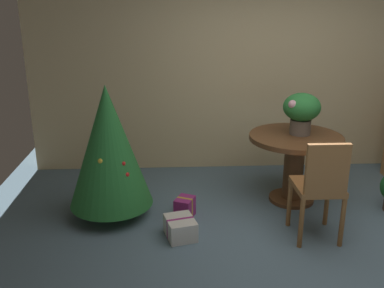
{
  "coord_description": "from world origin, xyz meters",
  "views": [
    {
      "loc": [
        -1.22,
        -3.29,
        2.14
      ],
      "look_at": [
        -1.03,
        0.61,
        0.84
      ],
      "focal_mm": 40.61,
      "sensor_mm": 36.0,
      "label": 1
    }
  ],
  "objects_px": {
    "wooden_chair_near": "(321,185)",
    "gift_box_purple": "(185,208)",
    "holiday_tree": "(109,146)",
    "flower_vase": "(302,110)",
    "round_dining_table": "(295,155)",
    "gift_box_cream": "(180,228)"
  },
  "relations": [
    {
      "from": "round_dining_table",
      "to": "flower_vase",
      "type": "distance_m",
      "value": 0.5
    },
    {
      "from": "gift_box_cream",
      "to": "round_dining_table",
      "type": "bearing_deg",
      "value": 30.16
    },
    {
      "from": "wooden_chair_near",
      "to": "holiday_tree",
      "type": "relative_size",
      "value": 0.72
    },
    {
      "from": "holiday_tree",
      "to": "gift_box_purple",
      "type": "relative_size",
      "value": 5.26
    },
    {
      "from": "flower_vase",
      "to": "gift_box_cream",
      "type": "height_order",
      "value": "flower_vase"
    },
    {
      "from": "round_dining_table",
      "to": "gift_box_purple",
      "type": "bearing_deg",
      "value": -164.31
    },
    {
      "from": "holiday_tree",
      "to": "gift_box_purple",
      "type": "xyz_separation_m",
      "value": [
        0.75,
        -0.08,
        -0.65
      ]
    },
    {
      "from": "holiday_tree",
      "to": "gift_box_cream",
      "type": "distance_m",
      "value": 1.07
    },
    {
      "from": "flower_vase",
      "to": "wooden_chair_near",
      "type": "height_order",
      "value": "flower_vase"
    },
    {
      "from": "flower_vase",
      "to": "round_dining_table",
      "type": "bearing_deg",
      "value": -139.08
    },
    {
      "from": "gift_box_cream",
      "to": "wooden_chair_near",
      "type": "bearing_deg",
      "value": -5.03
    },
    {
      "from": "flower_vase",
      "to": "holiday_tree",
      "type": "bearing_deg",
      "value": -171.53
    },
    {
      "from": "wooden_chair_near",
      "to": "holiday_tree",
      "type": "xyz_separation_m",
      "value": [
        -1.96,
        0.59,
        0.2
      ]
    },
    {
      "from": "flower_vase",
      "to": "holiday_tree",
      "type": "xyz_separation_m",
      "value": [
        -2.01,
        -0.3,
        -0.27
      ]
    },
    {
      "from": "gift_box_purple",
      "to": "flower_vase",
      "type": "bearing_deg",
      "value": 16.94
    },
    {
      "from": "wooden_chair_near",
      "to": "gift_box_purple",
      "type": "height_order",
      "value": "wooden_chair_near"
    },
    {
      "from": "flower_vase",
      "to": "gift_box_cream",
      "type": "relative_size",
      "value": 1.21
    },
    {
      "from": "round_dining_table",
      "to": "flower_vase",
      "type": "bearing_deg",
      "value": 40.92
    },
    {
      "from": "round_dining_table",
      "to": "holiday_tree",
      "type": "height_order",
      "value": "holiday_tree"
    },
    {
      "from": "flower_vase",
      "to": "holiday_tree",
      "type": "height_order",
      "value": "holiday_tree"
    },
    {
      "from": "flower_vase",
      "to": "gift_box_purple",
      "type": "height_order",
      "value": "flower_vase"
    },
    {
      "from": "gift_box_purple",
      "to": "gift_box_cream",
      "type": "relative_size",
      "value": 0.71
    }
  ]
}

